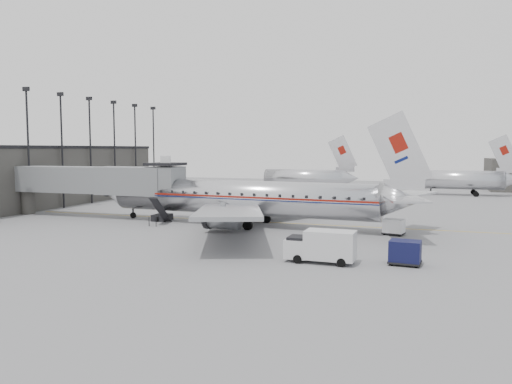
# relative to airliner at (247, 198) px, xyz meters

# --- Properties ---
(ground) EXTENTS (160.00, 160.00, 0.00)m
(ground) POSITION_rel_airliner_xyz_m (-0.71, -3.12, -2.86)
(ground) COLOR slate
(ground) RESTS_ON ground
(terminal) EXTENTS (12.00, 46.00, 8.00)m
(terminal) POSITION_rel_airliner_xyz_m (-34.71, 6.88, 1.14)
(terminal) COLOR #3C3A37
(terminal) RESTS_ON ground
(apron_line) EXTENTS (60.00, 0.15, 0.01)m
(apron_line) POSITION_rel_airliner_xyz_m (2.29, 2.88, -2.85)
(apron_line) COLOR gold
(apron_line) RESTS_ON ground
(jet_bridge) EXTENTS (21.00, 6.20, 7.10)m
(jet_bridge) POSITION_rel_airliner_xyz_m (-17.38, 0.55, 1.32)
(jet_bridge) COLOR slate
(jet_bridge) RESTS_ON ground
(floodlight_masts) EXTENTS (0.90, 42.25, 15.25)m
(floodlight_masts) POSITION_rel_airliner_xyz_m (-28.21, 9.88, 5.51)
(floodlight_masts) COLOR black
(floodlight_masts) RESTS_ON ground
(distant_aircraft_near) EXTENTS (16.39, 3.20, 10.26)m
(distant_aircraft_near) POSITION_rel_airliner_xyz_m (-2.51, 38.88, -0.12)
(distant_aircraft_near) COLOR silver
(distant_aircraft_near) RESTS_ON ground
(distant_aircraft_mid) EXTENTS (16.39, 3.20, 10.26)m
(distant_aircraft_mid) POSITION_rel_airliner_xyz_m (23.49, 42.88, -0.12)
(distant_aircraft_mid) COLOR silver
(distant_aircraft_mid) RESTS_ON ground
(airliner) EXTENTS (35.92, 33.19, 11.36)m
(airliner) POSITION_rel_airliner_xyz_m (0.00, 0.00, 0.00)
(airliner) COLOR silver
(airliner) RESTS_ON ground
(service_van) EXTENTS (4.88, 2.07, 2.27)m
(service_van) POSITION_rel_airliner_xyz_m (10.40, -14.17, -1.67)
(service_van) COLOR silver
(service_van) RESTS_ON ground
(baggage_cart_navy) EXTENTS (2.28, 1.82, 1.68)m
(baggage_cart_navy) POSITION_rel_airliner_xyz_m (15.96, -13.12, -1.97)
(baggage_cart_navy) COLOR #0D0F35
(baggage_cart_navy) RESTS_ON ground
(baggage_cart_white) EXTENTS (2.15, 1.84, 1.46)m
(baggage_cart_white) POSITION_rel_airliner_xyz_m (14.66, -1.12, -2.08)
(baggage_cart_white) COLOR white
(baggage_cart_white) RESTS_ON ground
(ramp_worker) EXTENTS (0.75, 0.61, 1.80)m
(ramp_worker) POSITION_rel_airliner_xyz_m (-0.32, -0.12, -1.96)
(ramp_worker) COLOR #98BC16
(ramp_worker) RESTS_ON ground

